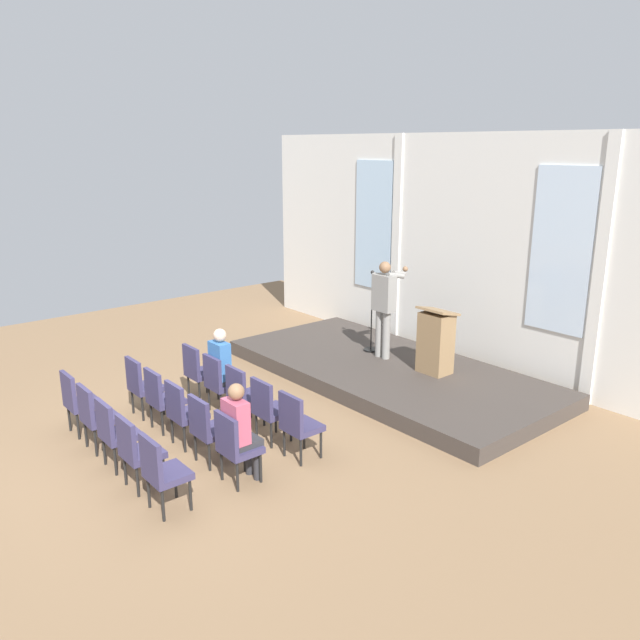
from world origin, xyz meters
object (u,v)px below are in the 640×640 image
chair_r1_c0 (142,383)px  audience_r1_c4 (240,428)px  chair_r2_c0 (78,399)px  audience_r0_c1 (223,366)px  speaker (384,302)px  lectern (436,342)px  chair_r0_c3 (269,407)px  mic_stand (371,334)px  chair_r2_c2 (114,430)px  chair_r2_c1 (95,414)px  chair_r0_c1 (219,380)px  chair_r1_c4 (235,444)px  chair_r1_c1 (161,396)px  chair_r0_c0 (198,369)px  chair_r0_c4 (298,422)px  chair_r0_c2 (243,393)px  chair_r1_c2 (183,410)px  chair_r2_c3 (136,448)px  chair_r1_c3 (207,426)px  chair_r2_c4 (161,469)px

chair_r1_c0 → audience_r1_c4: 2.65m
chair_r2_c0 → audience_r0_c1: bearing=72.0°
speaker → lectern: bearing=5.3°
audience_r0_c1 → chair_r0_c3: size_ratio=1.44×
mic_stand → chair_r2_c2: 5.41m
chair_r2_c0 → chair_r2_c1: size_ratio=1.00×
speaker → chair_r2_c2: speaker is taller
speaker → mic_stand: bearing=166.8°
chair_r2_c0 → chair_r2_c2: (1.32, 0.00, 0.00)m
chair_r0_c1 → chair_r1_c4: size_ratio=1.00×
speaker → audience_r0_c1: size_ratio=1.32×
audience_r1_c4 → chair_r2_c1: 2.25m
chair_r0_c1 → audience_r0_c1: (0.00, 0.08, 0.22)m
chair_r0_c1 → chair_r2_c1: 1.95m
chair_r0_c3 → chair_r1_c1: size_ratio=1.00×
chair_r0_c3 → chair_r1_c4: bearing=-55.9°
chair_r0_c3 → audience_r1_c4: 1.12m
chair_r0_c0 → chair_r0_c4: bearing=0.0°
chair_r0_c1 → chair_r0_c0: bearing=180.0°
lectern → chair_r2_c0: (-2.09, -5.36, -0.28)m
lectern → chair_r1_c4: lectern is taller
speaker → chair_r0_c2: size_ratio=1.90×
chair_r0_c4 → chair_r2_c0: (-2.64, -1.95, 0.00)m
chair_r1_c0 → chair_r2_c2: 1.64m
chair_r0_c4 → speaker: bearing=117.1°
chair_r1_c2 → chair_r1_c4: size_ratio=1.00×
chair_r2_c1 → chair_r2_c3: (1.32, 0.00, 0.00)m
chair_r1_c3 → chair_r2_c4: (0.66, -0.97, 0.00)m
chair_r1_c2 → chair_r0_c1: bearing=124.1°
chair_r0_c2 → chair_r1_c0: (-1.32, -0.97, 0.00)m
chair_r0_c2 → chair_r0_c4: bearing=0.0°
chair_r1_c0 → chair_r0_c2: bearing=36.4°
chair_r1_c2 → chair_r2_c0: size_ratio=1.00×
chair_r2_c2 → chair_r1_c0: bearing=143.6°
chair_r1_c0 → audience_r1_c4: bearing=1.8°
speaker → chair_r2_c4: size_ratio=1.90×
chair_r0_c4 → chair_r1_c1: same height
chair_r1_c4 → audience_r1_c4: 0.21m
chair_r1_c2 → mic_stand: bearing=100.2°
chair_r0_c0 → chair_r2_c4: same height
mic_stand → audience_r1_c4: 4.78m
chair_r1_c3 → chair_r2_c4: same height
chair_r2_c2 → chair_r0_c1: bearing=108.7°
chair_r0_c3 → chair_r2_c2: 2.05m
audience_r1_c4 → chair_r0_c2: bearing=146.0°
chair_r1_c0 → chair_r2_c0: (0.00, -0.97, 0.00)m
audience_r0_c1 → chair_r1_c1: (-0.00, -1.05, -0.22)m
speaker → audience_r0_c1: (-0.29, -3.23, -0.55)m
lectern → chair_r0_c0: lectern is taller
chair_r1_c0 → chair_r1_c3: (1.98, 0.00, 0.00)m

